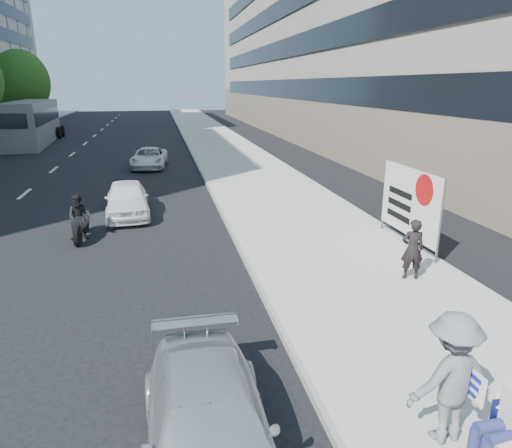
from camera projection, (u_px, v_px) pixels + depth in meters
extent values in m
plane|color=black|center=(207.00, 356.00, 8.00)|extent=(160.00, 160.00, 0.00)
cube|color=#A6A39C|center=(239.00, 162.00, 27.47)|extent=(5.00, 120.00, 0.15)
cube|color=gray|center=(366.00, 17.00, 38.33)|extent=(14.00, 70.00, 20.00)
cylinder|color=#382616|center=(26.00, 118.00, 46.11)|extent=(0.30, 0.30, 2.62)
ellipsoid|color=#275115|center=(21.00, 82.00, 45.09)|extent=(5.40, 5.40, 6.21)
cylinder|color=#121752|center=(487.00, 444.00, 5.56)|extent=(0.02, 0.02, 0.45)
cube|color=#121752|center=(505.00, 412.00, 5.48)|extent=(0.40, 0.02, 0.40)
cylinder|color=navy|center=(505.00, 439.00, 5.19)|extent=(0.44, 0.17, 0.17)
cylinder|color=navy|center=(493.00, 427.00, 5.38)|extent=(0.44, 0.17, 0.17)
cylinder|color=navy|center=(474.00, 445.00, 5.40)|extent=(0.14, 0.14, 0.46)
cylinder|color=tan|center=(509.00, 446.00, 5.03)|extent=(0.29, 0.09, 0.14)
cylinder|color=beige|center=(500.00, 396.00, 5.48)|extent=(0.26, 0.20, 0.32)
cylinder|color=tan|center=(481.00, 397.00, 5.61)|extent=(0.30, 0.21, 0.18)
cube|color=white|center=(470.00, 381.00, 5.70)|extent=(0.03, 0.55, 0.40)
imported|color=slate|center=(451.00, 378.00, 5.72)|extent=(1.22, 0.79, 1.78)
imported|color=black|center=(412.00, 249.00, 10.65)|extent=(0.60, 0.46, 1.46)
cylinder|color=#4C4C4C|center=(440.00, 222.00, 11.46)|extent=(0.06, 0.06, 2.20)
cylinder|color=#4C4C4C|center=(385.00, 195.00, 14.27)|extent=(0.06, 0.06, 2.20)
cube|color=silver|center=(409.00, 202.00, 12.82)|extent=(0.04, 3.00, 1.90)
cylinder|color=#A50C0C|center=(424.00, 190.00, 12.01)|extent=(0.01, 0.84, 0.84)
cube|color=black|center=(400.00, 193.00, 13.23)|extent=(0.01, 1.30, 0.18)
cube|color=black|center=(399.00, 204.00, 13.34)|extent=(0.01, 1.30, 0.18)
cube|color=black|center=(398.00, 216.00, 13.44)|extent=(0.01, 1.30, 0.18)
imported|color=#B9BCC1|center=(209.00, 429.00, 5.53)|extent=(1.59, 3.88, 1.12)
imported|color=white|center=(127.00, 199.00, 16.37)|extent=(1.71, 3.76, 1.25)
imported|color=silver|center=(149.00, 158.00, 25.99)|extent=(2.20, 4.15, 1.11)
cylinder|color=black|center=(78.00, 236.00, 13.36)|extent=(0.17, 0.65, 0.64)
cylinder|color=black|center=(85.00, 222.00, 14.67)|extent=(0.17, 0.65, 0.64)
cube|color=black|center=(81.00, 221.00, 13.94)|extent=(0.34, 1.22, 0.35)
imported|color=black|center=(80.00, 217.00, 13.80)|extent=(0.73, 0.59, 1.42)
cube|color=slate|center=(32.00, 123.00, 36.14)|extent=(3.26, 12.14, 3.30)
cube|color=black|center=(14.00, 116.00, 35.73)|extent=(0.79, 11.48, 1.00)
cube|color=black|center=(48.00, 115.00, 36.23)|extent=(0.79, 11.48, 1.00)
cube|color=black|center=(8.00, 121.00, 30.35)|extent=(2.40, 0.21, 1.00)
cylinder|color=black|center=(37.00, 144.00, 32.51)|extent=(0.31, 1.01, 1.00)
cylinder|color=black|center=(8.00, 141.00, 33.90)|extent=(0.31, 1.01, 1.00)
cylinder|color=black|center=(44.00, 141.00, 34.39)|extent=(0.31, 1.01, 1.00)
cylinder|color=black|center=(29.00, 133.00, 39.51)|extent=(0.31, 1.01, 1.00)
cylinder|color=black|center=(59.00, 133.00, 40.00)|extent=(0.31, 1.01, 1.00)
cylinder|color=black|center=(33.00, 132.00, 40.91)|extent=(0.31, 1.01, 1.00)
cylinder|color=black|center=(63.00, 131.00, 41.40)|extent=(0.31, 1.01, 1.00)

